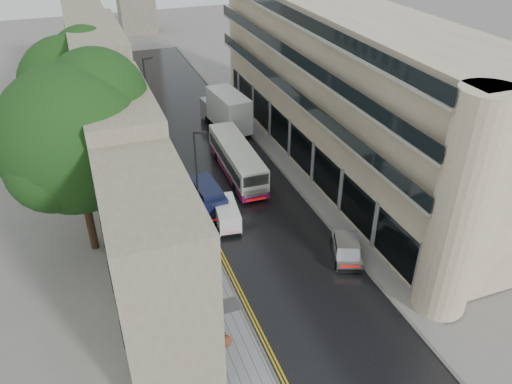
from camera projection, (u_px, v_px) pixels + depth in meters
road at (228, 171)px, 45.87m from camera, size 9.00×85.00×0.02m
left_sidewalk at (165, 181)px, 44.11m from camera, size 2.70×85.00×0.12m
right_sidewalk at (282, 161)px, 47.44m from camera, size 1.80×85.00×0.12m
old_shop_row at (110, 114)px, 41.93m from camera, size 4.50×56.00×12.00m
modern_block at (342, 90)px, 44.06m from camera, size 8.00×40.00×14.00m
tree_near at (78, 163)px, 32.54m from camera, size 10.56×10.56×13.89m
tree_far at (74, 103)px, 43.39m from camera, size 9.24×9.24×12.46m
cream_bus at (235, 177)px, 41.90m from camera, size 2.65×10.57×2.87m
white_lorry at (223, 120)px, 50.18m from camera, size 3.43×8.73×4.47m
silver_hatchback at (337, 260)px, 33.75m from camera, size 3.04×4.28×1.47m
white_van at (220, 225)px, 36.96m from camera, size 2.11×4.02×1.74m
navy_van at (203, 209)px, 38.16m from camera, size 2.22×4.95×2.47m
pedestrian at (178, 209)px, 38.80m from camera, size 0.58×0.39×1.55m
lamp_post_near at (197, 183)px, 35.89m from camera, size 0.91×0.51×8.02m
lamp_post_far at (148, 106)px, 46.99m from camera, size 1.04×0.53×9.05m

